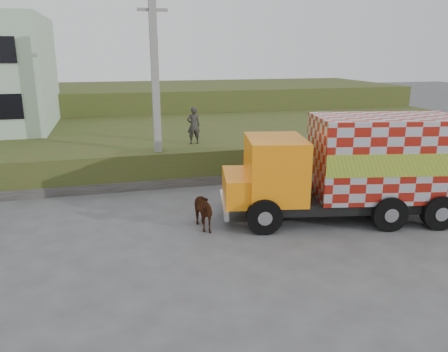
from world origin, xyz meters
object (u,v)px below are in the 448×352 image
object	(u,v)px
utility_pole	(156,90)
pedestrian	(194,125)
cargo_truck	(353,167)
cow	(200,210)

from	to	relation	value
utility_pole	pedestrian	world-z (taller)	utility_pole
cargo_truck	cow	distance (m)	5.44
pedestrian	cargo_truck	bearing A→B (deg)	116.70
cow	pedestrian	distance (m)	6.78
utility_pole	pedestrian	bearing A→B (deg)	34.54
utility_pole	cargo_truck	size ratio (longest dim) A/B	0.96
utility_pole	cow	bearing A→B (deg)	-82.17
cargo_truck	pedestrian	xyz separation A→B (m)	(-4.22, 6.81, 0.52)
utility_pole	cow	xyz separation A→B (m)	(0.72, -5.24, -3.43)
pedestrian	cow	bearing A→B (deg)	75.50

